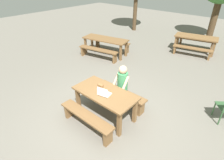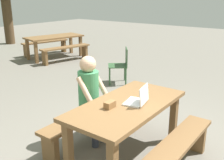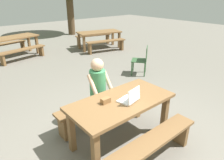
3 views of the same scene
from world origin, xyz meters
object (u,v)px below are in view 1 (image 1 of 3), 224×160
(small_pouch, at_px, (101,86))
(picnic_table_mid, at_px, (196,39))
(picnic_table_front, at_px, (105,96))
(laptop, at_px, (104,93))
(picnic_table_rear, at_px, (105,41))
(person_seated, at_px, (122,83))

(small_pouch, xyz_separation_m, picnic_table_mid, (0.34, 6.15, -0.16))
(picnic_table_front, relative_size, laptop, 4.99)
(picnic_table_front, height_order, picnic_table_rear, picnic_table_front)
(small_pouch, bearing_deg, laptop, -33.13)
(picnic_table_front, distance_m, picnic_table_mid, 6.24)
(small_pouch, xyz_separation_m, person_seated, (0.28, 0.55, -0.06))
(picnic_table_front, xyz_separation_m, laptop, (0.07, -0.12, 0.18))
(person_seated, bearing_deg, laptop, -87.55)
(laptop, xyz_separation_m, small_pouch, (-0.31, 0.20, -0.02))
(person_seated, xyz_separation_m, picnic_table_mid, (0.06, 5.60, -0.10))
(small_pouch, distance_m, person_seated, 0.62)
(laptop, distance_m, person_seated, 0.76)
(person_seated, bearing_deg, picnic_table_mid, 89.36)
(small_pouch, height_order, picnic_table_rear, small_pouch)
(small_pouch, bearing_deg, picnic_table_mid, 86.80)
(person_seated, bearing_deg, picnic_table_rear, 139.69)
(small_pouch, bearing_deg, person_seated, 62.75)
(person_seated, relative_size, picnic_table_rear, 0.58)
(picnic_table_mid, bearing_deg, picnic_table_rear, -146.27)
(picnic_table_front, bearing_deg, small_pouch, 159.95)
(picnic_table_rear, bearing_deg, laptop, -59.22)
(small_pouch, bearing_deg, picnic_table_rear, 131.23)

